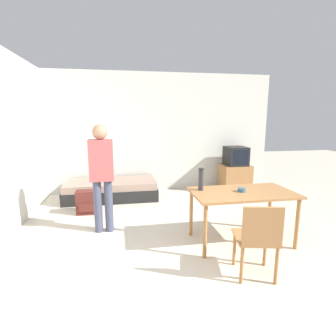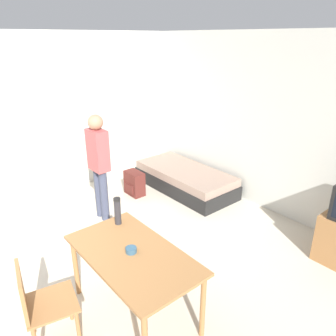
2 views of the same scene
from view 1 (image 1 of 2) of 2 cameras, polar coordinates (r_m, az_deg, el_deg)
name	(u,v)px [view 1 (image 1 of 2)]	position (r m, az deg, el deg)	size (l,w,h in m)	color
ground_plane	(205,302)	(2.79, 7.96, -26.87)	(20.00, 20.00, 0.00)	beige
wall_back	(152,133)	(6.11, -3.46, 7.63)	(5.68, 0.06, 2.70)	silver
wall_left	(3,143)	(4.39, -32.33, 4.64)	(0.06, 4.95, 2.70)	silver
daybed	(111,190)	(5.72, -12.22, -4.64)	(1.91, 0.88, 0.39)	black
tv	(235,171)	(6.31, 14.38, -0.66)	(0.65, 0.54, 1.04)	#9E6B3D
dining_table	(242,197)	(3.70, 15.88, -6.18)	(1.37, 0.76, 0.72)	#9E6B3D
wooden_chair	(258,237)	(2.97, 19.05, -13.99)	(0.52, 0.52, 0.85)	#9E6B3D
person_standing	(102,171)	(3.94, -14.23, -0.68)	(0.34, 0.22, 1.61)	#3D4256
thermos_flask	(201,178)	(3.59, 7.20, -2.24)	(0.07, 0.07, 0.31)	#2D2D33
mate_bowl	(242,190)	(3.66, 15.72, -4.63)	(0.11, 0.11, 0.05)	#335670
backpack	(87,202)	(4.95, -17.23, -7.13)	(0.36, 0.25, 0.42)	#56231E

